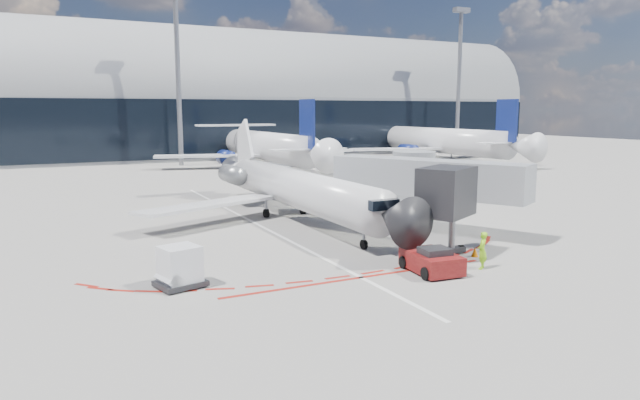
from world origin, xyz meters
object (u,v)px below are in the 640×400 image
regional_jet (292,187)px  pushback_tug (432,261)px  ramp_worker (482,250)px  uld_container (180,267)px

regional_jet → pushback_tug: regional_jet is taller
pushback_tug → ramp_worker: size_ratio=2.68×
regional_jet → pushback_tug: size_ratio=5.61×
regional_jet → ramp_worker: regional_jet is taller
regional_jet → uld_container: (-11.02, -12.77, -1.44)m
regional_jet → pushback_tug: 15.96m
pushback_tug → uld_container: size_ratio=2.14×
pushback_tug → ramp_worker: bearing=-7.3°
ramp_worker → uld_container: bearing=-55.0°
uld_container → ramp_worker: bearing=-29.1°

